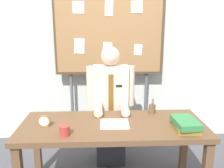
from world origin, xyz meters
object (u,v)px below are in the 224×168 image
desk (113,132)px  bulletin_board (109,29)px  open_notebook (115,124)px  coffee_mug (65,131)px  desk_clock (44,121)px  book_stack (186,124)px  person (111,110)px  pen_holder (152,109)px

desk → bulletin_board: 1.42m
desk → open_notebook: (0.02, -0.02, 0.09)m
desk → open_notebook: bearing=-50.4°
bulletin_board → open_notebook: bearing=-89.1°
coffee_mug → bulletin_board: bearing=71.7°
bulletin_board → desk_clock: bearing=-120.4°
book_stack → person: bearing=132.7°
open_notebook → desk: bearing=129.6°
desk_clock → coffee_mug: (0.21, -0.19, -0.01)m
bulletin_board → book_stack: (0.65, -1.21, -0.82)m
open_notebook → coffee_mug: 0.49m
book_stack → open_notebook: book_stack is taller
person → open_notebook: size_ratio=5.26×
bulletin_board → pen_holder: bearing=-61.2°
person → bulletin_board: 1.06m
desk → person: 0.54m
desk_clock → coffee_mug: 0.29m
person → pen_holder: (0.43, -0.28, 0.12)m
book_stack → open_notebook: size_ratio=1.14×
open_notebook → coffee_mug: bearing=-154.4°
desk → bulletin_board: (-0.00, 1.05, 0.95)m
person → coffee_mug: bearing=-118.6°
person → coffee_mug: (-0.42, -0.77, 0.11)m
person → book_stack: bearing=-47.3°
desk → pen_holder: (0.43, 0.26, 0.14)m
desk_clock → coffee_mug: bearing=-42.0°
open_notebook → book_stack: bearing=-12.6°
person → open_notebook: bearing=-88.3°
desk → coffee_mug: coffee_mug is taller
book_stack → desk_clock: desk_clock is taller
desk → open_notebook: 0.10m
coffee_mug → person: bearing=61.4°
open_notebook → desk_clock: (-0.65, -0.02, 0.04)m
book_stack → coffee_mug: size_ratio=3.42×
coffee_mug → open_notebook: bearing=25.6°
open_notebook → pen_holder: (0.42, 0.28, 0.04)m
bulletin_board → book_stack: bulletin_board is taller
coffee_mug → desk_clock: bearing=138.0°
book_stack → coffee_mug: book_stack is taller
bulletin_board → coffee_mug: bulletin_board is taller
person → desk_clock: 0.87m
desk_clock → book_stack: bearing=-5.5°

